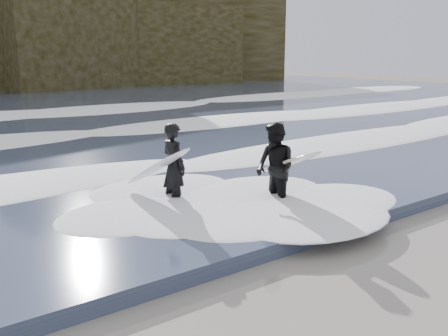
{
  "coord_description": "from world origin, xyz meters",
  "views": [
    {
      "loc": [
        -7.21,
        -2.97,
        3.55
      ],
      "look_at": [
        -0.66,
        5.82,
        1.0
      ],
      "focal_mm": 40.0,
      "sensor_mm": 36.0,
      "label": 1
    }
  ],
  "objects": [
    {
      "name": "sea",
      "position": [
        0.0,
        29.0,
        0.15
      ],
      "size": [
        90.0,
        52.0,
        0.3
      ],
      "primitive_type": "cube",
      "color": "#2F3954",
      "rests_on": "ground"
    },
    {
      "name": "surfer_left",
      "position": [
        -1.57,
        6.61,
        1.01
      ],
      "size": [
        1.19,
        2.1,
        2.01
      ],
      "color": "black",
      "rests_on": "ground"
    },
    {
      "name": "foam_mid",
      "position": [
        0.0,
        16.0,
        0.42
      ],
      "size": [
        60.0,
        4.0,
        0.24
      ],
      "primitive_type": "ellipsoid",
      "color": "white",
      "rests_on": "sea"
    },
    {
      "name": "foam_near",
      "position": [
        0.0,
        9.0,
        0.4
      ],
      "size": [
        60.0,
        3.2,
        0.2
      ],
      "primitive_type": "ellipsoid",
      "color": "white",
      "rests_on": "sea"
    },
    {
      "name": "foam_far",
      "position": [
        0.0,
        25.0,
        0.45
      ],
      "size": [
        60.0,
        4.8,
        0.3
      ],
      "primitive_type": "ellipsoid",
      "color": "white",
      "rests_on": "sea"
    },
    {
      "name": "surfer_right",
      "position": [
        0.23,
        5.05,
        1.03
      ],
      "size": [
        1.3,
        2.24,
        2.04
      ],
      "color": "black",
      "rests_on": "ground"
    }
  ]
}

